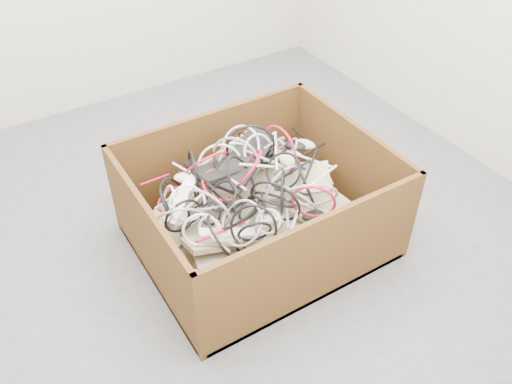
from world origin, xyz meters
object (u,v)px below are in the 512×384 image
cardboard_box (256,221)px  vga_plug (302,167)px  power_strip_right (231,235)px  power_strip_left (183,198)px

cardboard_box → vga_plug: size_ratio=24.71×
cardboard_box → power_strip_right: size_ratio=4.12×
power_strip_left → power_strip_right: bearing=-111.7°
cardboard_box → power_strip_right: bearing=-141.3°
power_strip_left → power_strip_right: power_strip_left is taller
power_strip_right → power_strip_left: bearing=128.5°
cardboard_box → power_strip_right: cardboard_box is taller
power_strip_right → vga_plug: vga_plug is taller
power_strip_right → vga_plug: bearing=41.3°
vga_plug → cardboard_box: bearing=-128.6°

